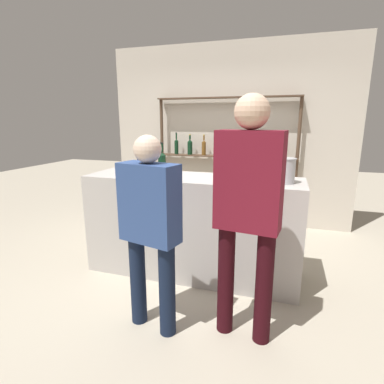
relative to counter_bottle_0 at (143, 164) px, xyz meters
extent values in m
plane|color=#B2A893|center=(0.52, 0.07, -1.19)|extent=(16.00, 16.00, 0.00)
cube|color=#B7B2AD|center=(0.52, 0.07, -0.66)|extent=(2.24, 0.63, 1.07)
cube|color=beige|center=(0.52, 1.99, 0.21)|extent=(3.84, 0.12, 2.80)
cylinder|color=#4C3828|center=(-0.55, 1.81, -0.20)|extent=(0.05, 0.05, 1.99)
cylinder|color=#4C3828|center=(1.59, 1.81, -0.20)|extent=(0.05, 0.05, 1.99)
cube|color=#4C3828|center=(0.52, 1.81, 0.78)|extent=(2.19, 0.18, 0.02)
cube|color=#4C3828|center=(0.52, 1.81, -0.10)|extent=(2.19, 0.18, 0.02)
cylinder|color=black|center=(-0.30, 1.81, 0.02)|extent=(0.06, 0.06, 0.21)
cone|color=black|center=(-0.30, 1.81, 0.14)|extent=(0.06, 0.06, 0.03)
cylinder|color=black|center=(-0.30, 1.81, 0.20)|extent=(0.02, 0.02, 0.10)
cylinder|color=#232328|center=(-0.30, 1.81, 0.26)|extent=(0.03, 0.03, 0.01)
cylinder|color=black|center=(-0.06, 1.81, 0.01)|extent=(0.08, 0.08, 0.20)
cone|color=black|center=(-0.06, 1.81, 0.13)|extent=(0.08, 0.08, 0.04)
cylinder|color=black|center=(-0.06, 1.81, 0.19)|extent=(0.03, 0.03, 0.07)
cylinder|color=gold|center=(-0.06, 1.81, 0.23)|extent=(0.03, 0.03, 0.01)
cylinder|color=brown|center=(0.17, 1.81, 0.01)|extent=(0.07, 0.07, 0.20)
cone|color=brown|center=(0.17, 1.81, 0.13)|extent=(0.07, 0.07, 0.03)
cylinder|color=brown|center=(0.17, 1.81, 0.18)|extent=(0.03, 0.03, 0.08)
cylinder|color=gold|center=(0.17, 1.81, 0.23)|extent=(0.03, 0.03, 0.01)
cylinder|color=brown|center=(0.40, 1.81, 0.00)|extent=(0.08, 0.08, 0.18)
cone|color=brown|center=(0.40, 1.81, 0.11)|extent=(0.08, 0.08, 0.03)
cylinder|color=brown|center=(0.40, 1.81, 0.18)|extent=(0.03, 0.03, 0.10)
cylinder|color=#232328|center=(0.40, 1.81, 0.23)|extent=(0.03, 0.03, 0.01)
cylinder|color=black|center=(0.63, 1.81, 0.02)|extent=(0.08, 0.08, 0.21)
cone|color=black|center=(0.63, 1.81, 0.14)|extent=(0.08, 0.08, 0.04)
cylinder|color=black|center=(0.63, 1.81, 0.20)|extent=(0.03, 0.03, 0.09)
cylinder|color=maroon|center=(0.63, 1.81, 0.25)|extent=(0.03, 0.03, 0.01)
cylinder|color=brown|center=(0.87, 1.81, 0.02)|extent=(0.08, 0.08, 0.22)
cone|color=brown|center=(0.87, 1.81, 0.15)|extent=(0.08, 0.08, 0.03)
cylinder|color=brown|center=(0.87, 1.81, 0.20)|extent=(0.03, 0.03, 0.07)
cylinder|color=gold|center=(0.87, 1.81, 0.24)|extent=(0.03, 0.03, 0.01)
cylinder|color=black|center=(1.10, 1.81, 0.02)|extent=(0.08, 0.08, 0.22)
cone|color=black|center=(1.10, 1.81, 0.15)|extent=(0.08, 0.08, 0.03)
cylinder|color=black|center=(1.10, 1.81, 0.21)|extent=(0.03, 0.03, 0.08)
cylinder|color=black|center=(1.10, 1.81, 0.26)|extent=(0.03, 0.03, 0.01)
cylinder|color=black|center=(1.33, 1.81, 0.02)|extent=(0.08, 0.08, 0.23)
cone|color=black|center=(1.33, 1.81, 0.15)|extent=(0.08, 0.08, 0.04)
cylinder|color=black|center=(1.33, 1.81, 0.21)|extent=(0.03, 0.03, 0.08)
cylinder|color=black|center=(1.33, 1.81, 0.26)|extent=(0.03, 0.03, 0.01)
cylinder|color=#0F1956|center=(0.00, 0.00, -0.03)|extent=(0.08, 0.08, 0.18)
cone|color=#0F1956|center=(0.00, 0.00, 0.08)|extent=(0.08, 0.08, 0.04)
cylinder|color=#0F1956|center=(0.00, 0.00, 0.14)|extent=(0.03, 0.03, 0.08)
cylinder|color=maroon|center=(0.00, 0.00, 0.19)|extent=(0.03, 0.03, 0.01)
cylinder|color=#0F1956|center=(-0.09, 0.12, -0.01)|extent=(0.07, 0.07, 0.22)
cone|color=#0F1956|center=(-0.09, 0.12, 0.11)|extent=(0.07, 0.07, 0.03)
cylinder|color=#0F1956|center=(-0.09, 0.12, 0.17)|extent=(0.03, 0.03, 0.08)
cylinder|color=maroon|center=(-0.09, 0.12, 0.21)|extent=(0.03, 0.03, 0.01)
cylinder|color=black|center=(0.11, 0.24, -0.02)|extent=(0.09, 0.09, 0.19)
cone|color=black|center=(0.11, 0.24, 0.09)|extent=(0.09, 0.09, 0.04)
cylinder|color=black|center=(0.11, 0.24, 0.16)|extent=(0.03, 0.03, 0.09)
cylinder|color=black|center=(0.11, 0.24, 0.21)|extent=(0.03, 0.03, 0.01)
cylinder|color=silver|center=(1.39, 0.23, -0.12)|extent=(0.06, 0.06, 0.00)
cylinder|color=silver|center=(1.39, 0.23, -0.07)|extent=(0.01, 0.01, 0.09)
cone|color=silver|center=(1.39, 0.23, 0.01)|extent=(0.08, 0.08, 0.07)
cylinder|color=#B2B2B7|center=(1.43, 0.03, -0.01)|extent=(0.18, 0.18, 0.23)
cylinder|color=#B2B2B7|center=(1.43, 0.03, 0.11)|extent=(0.19, 0.19, 0.01)
cylinder|color=silver|center=(0.98, 0.08, -0.04)|extent=(0.13, 0.13, 0.16)
sphere|color=tan|center=(0.94, 0.05, -0.10)|extent=(0.02, 0.02, 0.02)
sphere|color=tan|center=(0.94, 0.09, -0.10)|extent=(0.02, 0.02, 0.02)
sphere|color=tan|center=(0.95, 0.08, -0.04)|extent=(0.02, 0.02, 0.02)
sphere|color=tan|center=(0.97, 0.11, -0.08)|extent=(0.02, 0.02, 0.02)
sphere|color=tan|center=(0.99, 0.07, -0.06)|extent=(0.02, 0.02, 0.02)
sphere|color=tan|center=(1.00, 0.04, -0.10)|extent=(0.02, 0.02, 0.02)
cylinder|color=#121C33|center=(0.63, -0.92, -0.82)|extent=(0.13, 0.13, 0.75)
cylinder|color=#121C33|center=(0.35, -0.86, -0.82)|extent=(0.13, 0.13, 0.75)
cube|color=navy|center=(0.49, -0.89, -0.15)|extent=(0.49, 0.30, 0.59)
sphere|color=beige|center=(0.49, -0.89, 0.25)|extent=(0.20, 0.20, 0.20)
cylinder|color=black|center=(1.34, -0.79, -0.75)|extent=(0.13, 0.13, 0.88)
cylinder|color=black|center=(1.05, -0.75, -0.75)|extent=(0.13, 0.13, 0.88)
cube|color=maroon|center=(1.20, -0.77, 0.04)|extent=(0.48, 0.26, 0.70)
sphere|color=#DBB293|center=(1.20, -0.77, 0.50)|extent=(0.24, 0.24, 0.24)
camera|label=1|loc=(1.43, -2.83, 0.44)|focal=28.00mm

